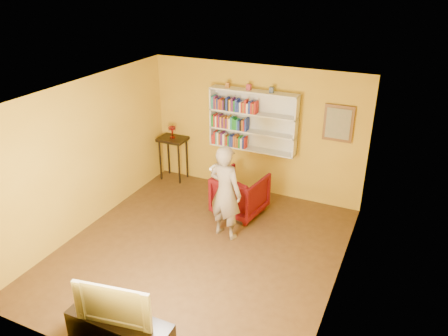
{
  "coord_description": "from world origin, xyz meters",
  "views": [
    {
      "loc": [
        2.93,
        -5.39,
        4.41
      ],
      "look_at": [
        0.1,
        0.75,
        1.26
      ],
      "focal_mm": 35.0,
      "sensor_mm": 36.0,
      "label": 1
    }
  ],
  "objects_px": {
    "armchair": "(240,194)",
    "tv_cabinet": "(121,334)",
    "person": "(225,192)",
    "console_table": "(173,145)",
    "ruby_lustre": "(172,129)",
    "bookshelf": "(254,120)",
    "television": "(116,301)"
  },
  "relations": [
    {
      "from": "bookshelf",
      "to": "person",
      "type": "relative_size",
      "value": 1.04
    },
    {
      "from": "tv_cabinet",
      "to": "ruby_lustre",
      "type": "bearing_deg",
      "value": 112.85
    },
    {
      "from": "console_table",
      "to": "television",
      "type": "xyz_separation_m",
      "value": [
        1.9,
        -4.5,
        -0.04
      ]
    },
    {
      "from": "person",
      "to": "ruby_lustre",
      "type": "bearing_deg",
      "value": -27.25
    },
    {
      "from": "console_table",
      "to": "tv_cabinet",
      "type": "height_order",
      "value": "console_table"
    },
    {
      "from": "armchair",
      "to": "television",
      "type": "distance_m",
      "value": 3.75
    },
    {
      "from": "console_table",
      "to": "ruby_lustre",
      "type": "relative_size",
      "value": 3.52
    },
    {
      "from": "bookshelf",
      "to": "ruby_lustre",
      "type": "xyz_separation_m",
      "value": [
        -1.83,
        -0.16,
        -0.41
      ]
    },
    {
      "from": "armchair",
      "to": "tv_cabinet",
      "type": "height_order",
      "value": "armchair"
    },
    {
      "from": "ruby_lustre",
      "to": "television",
      "type": "xyz_separation_m",
      "value": [
        1.9,
        -4.5,
        -0.41
      ]
    },
    {
      "from": "armchair",
      "to": "person",
      "type": "relative_size",
      "value": 0.52
    },
    {
      "from": "tv_cabinet",
      "to": "television",
      "type": "distance_m",
      "value": 0.53
    },
    {
      "from": "tv_cabinet",
      "to": "person",
      "type": "bearing_deg",
      "value": 87.69
    },
    {
      "from": "bookshelf",
      "to": "ruby_lustre",
      "type": "distance_m",
      "value": 1.88
    },
    {
      "from": "console_table",
      "to": "armchair",
      "type": "height_order",
      "value": "console_table"
    },
    {
      "from": "armchair",
      "to": "television",
      "type": "bearing_deg",
      "value": 97.97
    },
    {
      "from": "console_table",
      "to": "ruby_lustre",
      "type": "bearing_deg",
      "value": -63.43
    },
    {
      "from": "bookshelf",
      "to": "console_table",
      "type": "relative_size",
      "value": 1.83
    },
    {
      "from": "ruby_lustre",
      "to": "armchair",
      "type": "relative_size",
      "value": 0.31
    },
    {
      "from": "console_table",
      "to": "person",
      "type": "distance_m",
      "value": 2.58
    },
    {
      "from": "console_table",
      "to": "television",
      "type": "bearing_deg",
      "value": -67.15
    },
    {
      "from": "console_table",
      "to": "armchair",
      "type": "distance_m",
      "value": 2.13
    },
    {
      "from": "bookshelf",
      "to": "tv_cabinet",
      "type": "distance_m",
      "value": 4.85
    },
    {
      "from": "person",
      "to": "console_table",
      "type": "bearing_deg",
      "value": -27.25
    },
    {
      "from": "console_table",
      "to": "armchair",
      "type": "relative_size",
      "value": 1.09
    },
    {
      "from": "armchair",
      "to": "console_table",
      "type": "bearing_deg",
      "value": -12.96
    },
    {
      "from": "bookshelf",
      "to": "person",
      "type": "xyz_separation_m",
      "value": [
        0.18,
        -1.78,
        -0.73
      ]
    },
    {
      "from": "ruby_lustre",
      "to": "television",
      "type": "height_order",
      "value": "ruby_lustre"
    },
    {
      "from": "armchair",
      "to": "television",
      "type": "height_order",
      "value": "television"
    },
    {
      "from": "bookshelf",
      "to": "television",
      "type": "distance_m",
      "value": 4.73
    },
    {
      "from": "armchair",
      "to": "person",
      "type": "distance_m",
      "value": 0.96
    },
    {
      "from": "bookshelf",
      "to": "person",
      "type": "distance_m",
      "value": 1.93
    }
  ]
}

